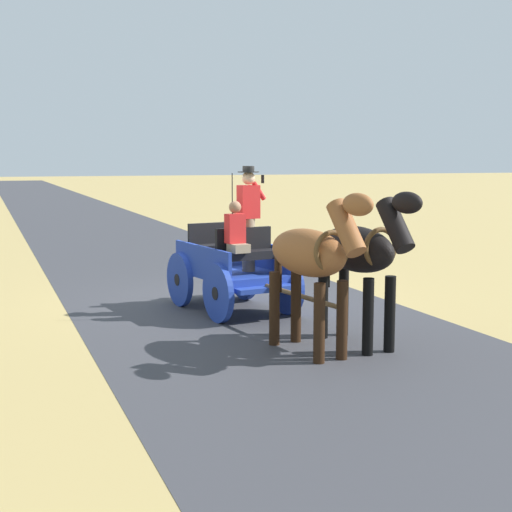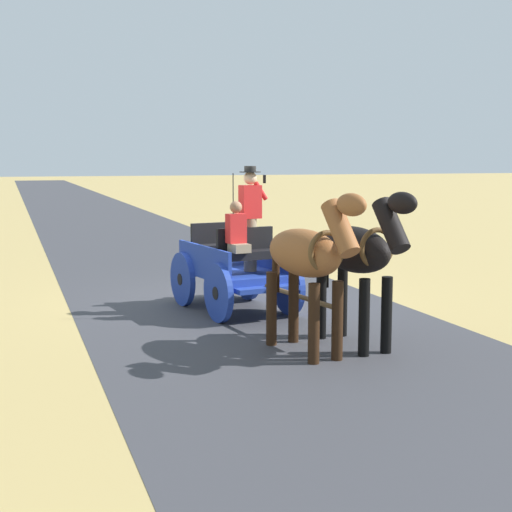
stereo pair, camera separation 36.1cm
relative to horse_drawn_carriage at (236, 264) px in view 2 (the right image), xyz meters
The scene contains 5 objects.
ground_plane 1.23m from the horse_drawn_carriage, 97.26° to the right, with size 200.00×200.00×0.00m, color tan.
road_surface 1.23m from the horse_drawn_carriage, 97.26° to the right, with size 5.71×160.00×0.01m, color #38383D.
horse_drawn_carriage is the anchor object (origin of this frame).
horse_near_side 3.10m from the horse_drawn_carriage, 106.33° to the left, with size 0.76×2.15×2.21m.
horse_off_side 3.10m from the horse_drawn_carriage, 91.17° to the left, with size 0.82×2.15×2.21m.
Camera 2 is at (3.82, 12.96, 2.62)m, focal length 51.89 mm.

